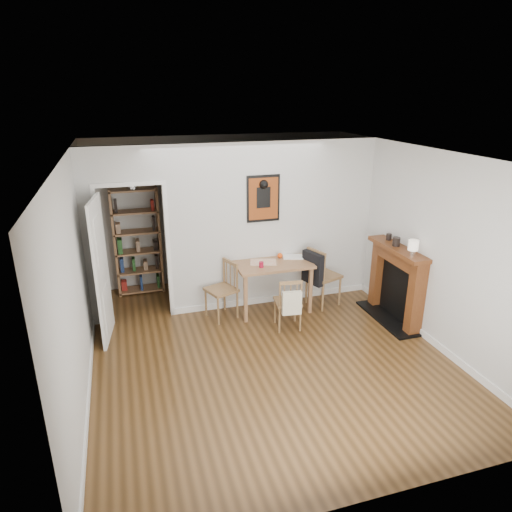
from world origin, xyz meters
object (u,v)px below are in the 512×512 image
object	(u,v)px
chair_right	(323,276)
bookshelf	(138,242)
chair_left	(221,290)
notebook	(293,257)
fireplace	(397,281)
mantel_lamp	(413,246)
ceramic_jar_a	(396,242)
dining_table	(272,268)
red_glass	(261,265)
orange_fruit	(280,256)
ceramic_jar_b	(389,237)
chair_front	(288,302)

from	to	relation	value
chair_right	bookshelf	bearing A→B (deg)	153.38
bookshelf	chair_left	bearing A→B (deg)	-50.46
bookshelf	notebook	bearing A→B (deg)	-27.01
bookshelf	fireplace	xyz separation A→B (m)	(3.63, -2.15, -0.29)
mantel_lamp	ceramic_jar_a	world-z (taller)	mantel_lamp
dining_table	ceramic_jar_a	xyz separation A→B (m)	(1.63, -0.80, 0.52)
chair_left	red_glass	size ratio (longest dim) A/B	10.16
orange_fruit	red_glass	bearing A→B (deg)	-143.26
bookshelf	ceramic_jar_b	distance (m)	4.08
fireplace	orange_fruit	size ratio (longest dim) A/B	15.40
bookshelf	orange_fruit	size ratio (longest dim) A/B	22.51
mantel_lamp	ceramic_jar_b	xyz separation A→B (m)	(0.07, 0.70, -0.09)
dining_table	ceramic_jar_b	bearing A→B (deg)	-17.35
chair_left	chair_front	world-z (taller)	chair_left
fireplace	ceramic_jar_b	size ratio (longest dim) A/B	12.38
dining_table	orange_fruit	size ratio (longest dim) A/B	14.39
chair_left	mantel_lamp	xyz separation A→B (m)	(2.44, -1.17, 0.85)
orange_fruit	ceramic_jar_b	size ratio (longest dim) A/B	0.80
dining_table	ceramic_jar_b	world-z (taller)	ceramic_jar_b
dining_table	chair_left	bearing A→B (deg)	-176.07
chair_front	ceramic_jar_a	size ratio (longest dim) A/B	6.13
chair_front	chair_right	bearing A→B (deg)	34.81
mantel_lamp	ceramic_jar_a	size ratio (longest dim) A/B	1.69
chair_right	red_glass	distance (m)	1.11
bookshelf	ceramic_jar_b	xyz separation A→B (m)	(3.63, -1.82, 0.31)
chair_right	bookshelf	size ratio (longest dim) A/B	0.54
mantel_lamp	orange_fruit	bearing A→B (deg)	136.48
orange_fruit	notebook	distance (m)	0.21
ceramic_jar_a	ceramic_jar_b	bearing A→B (deg)	79.70
ceramic_jar_a	chair_front	bearing A→B (deg)	174.64
chair_left	bookshelf	distance (m)	1.82
red_glass	ceramic_jar_b	distance (m)	1.98
bookshelf	orange_fruit	world-z (taller)	bookshelf
ceramic_jar_b	mantel_lamp	bearing A→B (deg)	-95.72
orange_fruit	ceramic_jar_a	world-z (taller)	ceramic_jar_a
ceramic_jar_b	notebook	bearing A→B (deg)	153.98
dining_table	chair_front	bearing A→B (deg)	-88.00
ceramic_jar_a	ceramic_jar_b	xyz separation A→B (m)	(0.05, 0.28, -0.01)
chair_left	ceramic_jar_b	xyz separation A→B (m)	(2.51, -0.47, 0.76)
orange_fruit	chair_right	bearing A→B (deg)	-19.59
chair_front	fireplace	size ratio (longest dim) A/B	0.64
chair_left	chair_right	world-z (taller)	chair_right
ceramic_jar_a	chair_left	bearing A→B (deg)	163.20
dining_table	ceramic_jar_a	world-z (taller)	ceramic_jar_a
chair_left	chair_front	size ratio (longest dim) A/B	1.12
ceramic_jar_a	mantel_lamp	bearing A→B (deg)	-92.70
fireplace	chair_right	bearing A→B (deg)	138.51
notebook	ceramic_jar_a	distance (m)	1.60
red_glass	ceramic_jar_b	size ratio (longest dim) A/B	0.87
ceramic_jar_b	ceramic_jar_a	bearing A→B (deg)	-100.30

